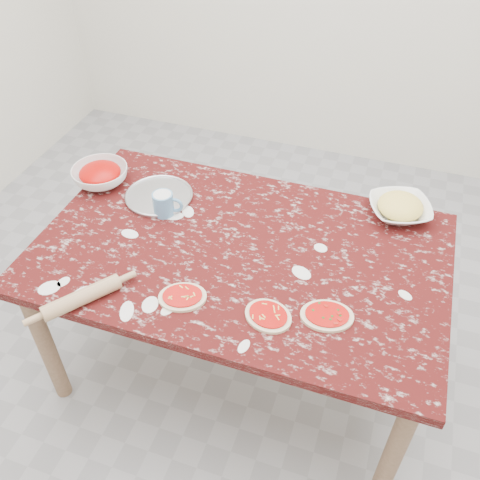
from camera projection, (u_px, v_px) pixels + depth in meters
name	position (u px, v px, depth m)	size (l,w,h in m)	color
ground	(240.00, 361.00, 2.55)	(4.00, 4.00, 0.00)	gray
worktable	(240.00, 264.00, 2.11)	(1.60, 1.00, 0.75)	#3A0C0B
pizza_tray	(159.00, 196.00, 2.30)	(0.29, 0.29, 0.01)	#B2B2B7
sauce_bowl	(101.00, 176.00, 2.36)	(0.25, 0.25, 0.08)	white
cheese_bowl	(399.00, 209.00, 2.19)	(0.25, 0.25, 0.06)	white
flour_mug	(164.00, 204.00, 2.18)	(0.13, 0.09, 0.10)	#568DBB
pizza_left	(183.00, 297.00, 1.86)	(0.21, 0.19, 0.02)	beige
pizza_mid	(268.00, 316.00, 1.79)	(0.20, 0.18, 0.02)	beige
pizza_right	(327.00, 316.00, 1.79)	(0.21, 0.18, 0.02)	beige
rolling_pin	(82.00, 297.00, 1.83)	(0.06, 0.06, 0.28)	tan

